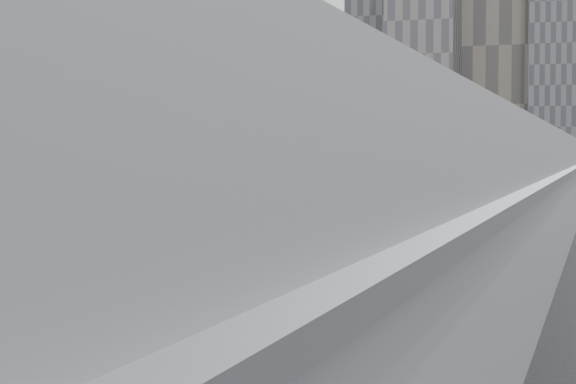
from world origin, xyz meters
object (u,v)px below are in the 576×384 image
at_px(bus_10, 482,179).
at_px(bus_6, 419,191).
at_px(bus_3, 317,215).
at_px(bus_8, 456,184).
at_px(street_lamp_far, 380,156).
at_px(bus_2, 237,233).
at_px(bus_1, 115,256).
at_px(bus_4, 353,205).
at_px(street_lamp_near, 160,170).
at_px(bus_9, 472,182).
at_px(shipping_container, 400,186).
at_px(bus_7, 441,187).
at_px(suv, 424,186).
at_px(bus_5, 394,196).

bearing_deg(bus_10, bus_6, -89.47).
relative_size(bus_3, bus_10, 1.01).
distance_m(bus_8, street_lamp_far, 20.53).
bearing_deg(bus_2, bus_1, -91.99).
distance_m(bus_3, bus_4, 10.54).
height_order(bus_2, street_lamp_near, street_lamp_near).
distance_m(bus_9, shipping_container, 16.59).
bearing_deg(bus_1, street_lamp_far, 94.01).
relative_size(bus_1, bus_7, 1.01).
distance_m(bus_6, street_lamp_far, 12.76).
bearing_deg(suv, bus_4, -64.53).
bearing_deg(bus_9, bus_8, -89.46).
height_order(bus_6, street_lamp_near, street_lamp_near).
xyz_separation_m(bus_9, street_lamp_far, (-7.10, -29.87, 3.82)).
relative_size(bus_7, street_lamp_far, 1.45).
bearing_deg(bus_1, bus_6, 89.29).
xyz_separation_m(bus_6, bus_10, (0.06, 55.91, -0.05)).
xyz_separation_m(bus_3, street_lamp_near, (-6.97, -9.69, 3.17)).
height_order(bus_5, bus_9, bus_5).
xyz_separation_m(bus_7, bus_8, (-0.58, 16.32, -0.14)).
relative_size(bus_6, bus_7, 0.98).
xyz_separation_m(shipping_container, suv, (0.48, 15.22, -0.61)).
bearing_deg(bus_4, bus_6, 93.15).
bearing_deg(bus_9, bus_7, -85.56).
bearing_deg(street_lamp_near, bus_4, 71.53).
xyz_separation_m(bus_1, street_lamp_far, (-6.98, 78.54, 3.65)).
relative_size(bus_4, street_lamp_far, 1.50).
bearing_deg(bus_2, suv, 93.64).
height_order(bus_3, suv, bus_3).
bearing_deg(street_lamp_far, bus_7, 22.51).
relative_size(bus_2, bus_7, 0.96).
distance_m(bus_8, shipping_container, 7.99).
relative_size(bus_4, bus_5, 1.03).
bearing_deg(bus_9, shipping_container, -112.95).
distance_m(bus_2, street_lamp_far, 66.43).
relative_size(bus_3, shipping_container, 2.11).
bearing_deg(shipping_container, bus_8, 9.05).
xyz_separation_m(bus_3, bus_8, (-0.78, 69.67, -0.07)).
xyz_separation_m(bus_3, bus_7, (-0.20, 53.35, 0.07)).
height_order(bus_7, bus_9, bus_7).
xyz_separation_m(bus_3, bus_10, (-0.45, 96.11, -0.02)).
height_order(bus_7, street_lamp_far, street_lamp_far).
bearing_deg(street_lamp_far, bus_9, 76.62).
xyz_separation_m(bus_6, street_lamp_far, (-6.56, 10.30, 3.70)).
xyz_separation_m(street_lamp_far, shipping_container, (-0.65, 15.21, -3.99)).
xyz_separation_m(bus_2, bus_9, (-0.14, 95.80, -0.08)).
xyz_separation_m(bus_7, bus_10, (-0.25, 42.76, -0.09)).
height_order(bus_6, shipping_container, bus_6).
xyz_separation_m(street_lamp_near, street_lamp_far, (-0.09, 60.19, 0.56)).
distance_m(bus_3, bus_9, 80.37).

